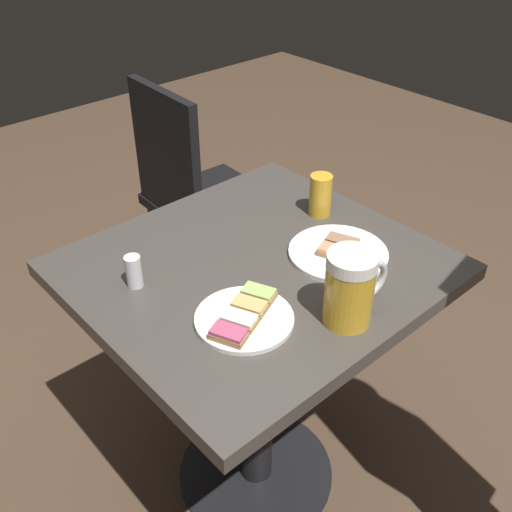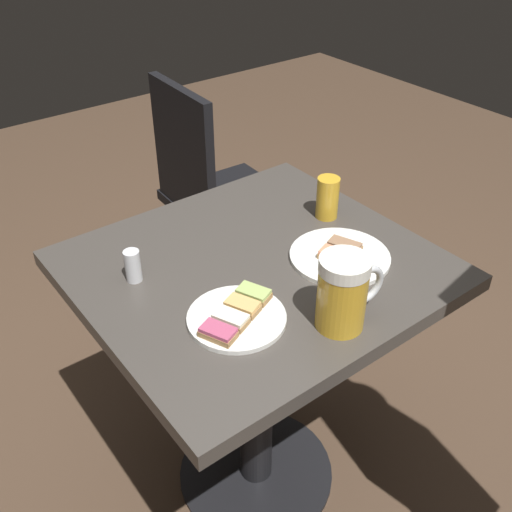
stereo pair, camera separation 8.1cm
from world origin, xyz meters
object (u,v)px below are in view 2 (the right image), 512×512
(plate_near, at_px, (237,316))
(beer_mug, at_px, (344,292))
(plate_far, at_px, (340,255))
(beer_glass_small, at_px, (328,198))
(cafe_chair, at_px, (213,191))
(salt_shaker, at_px, (133,266))

(plate_near, height_order, beer_mug, beer_mug)
(plate_far, bearing_deg, beer_glass_small, 146.56)
(beer_glass_small, distance_m, cafe_chair, 0.68)
(plate_near, height_order, plate_far, same)
(beer_mug, distance_m, beer_glass_small, 0.40)
(salt_shaker, bearing_deg, cafe_chair, 134.87)
(plate_far, relative_size, cafe_chair, 0.24)
(plate_far, height_order, cafe_chair, cafe_chair)
(beer_mug, bearing_deg, plate_near, -130.10)
(beer_mug, height_order, beer_glass_small, beer_mug)
(plate_near, distance_m, beer_mug, 0.21)
(plate_far, relative_size, beer_glass_small, 2.14)
(cafe_chair, bearing_deg, plate_far, -10.06)
(beer_mug, bearing_deg, plate_far, 136.37)
(salt_shaker, height_order, cafe_chair, cafe_chair)
(plate_far, height_order, beer_mug, beer_mug)
(beer_mug, relative_size, salt_shaker, 2.11)
(plate_far, relative_size, beer_mug, 1.47)
(plate_near, bearing_deg, plate_far, 95.48)
(beer_glass_small, bearing_deg, salt_shaker, -96.39)
(plate_near, xyz_separation_m, beer_mug, (0.13, 0.15, 0.07))
(plate_near, distance_m, plate_far, 0.30)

